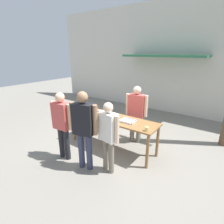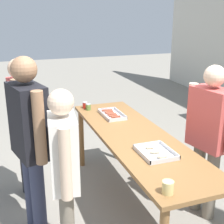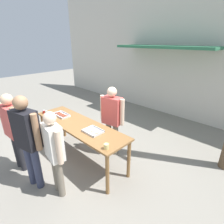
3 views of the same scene
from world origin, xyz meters
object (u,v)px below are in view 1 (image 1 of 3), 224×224
at_px(condiment_jar_ketchup, 78,111).
at_px(person_customer_with_cup, 108,132).
at_px(person_server_behind_table, 136,110).
at_px(beer_cup, 147,129).
at_px(food_tray_sausages, 92,112).
at_px(food_tray_buns, 128,121).
at_px(condiment_jar_mustard, 76,110).
at_px(person_customer_holding_hotdog, 62,121).
at_px(person_customer_waiting_in_line, 84,125).

distance_m(condiment_jar_ketchup, person_customer_with_cup, 1.69).
bearing_deg(person_server_behind_table, beer_cup, -61.54).
xyz_separation_m(food_tray_sausages, person_customer_with_cup, (1.23, -0.87, 0.04)).
relative_size(food_tray_sausages, condiment_jar_ketchup, 5.18).
distance_m(food_tray_buns, condiment_jar_mustard, 1.64).
bearing_deg(person_server_behind_table, condiment_jar_mustard, -159.16).
distance_m(food_tray_buns, person_customer_holding_hotdog, 1.60).
relative_size(beer_cup, person_customer_waiting_in_line, 0.05).
height_order(food_tray_buns, person_server_behind_table, person_server_behind_table).
height_order(condiment_jar_ketchup, person_customer_waiting_in_line, person_customer_waiting_in_line).
relative_size(food_tray_buns, person_customer_with_cup, 0.23).
height_order(condiment_jar_ketchup, person_customer_with_cup, person_customer_with_cup).
distance_m(person_customer_with_cup, person_customer_waiting_in_line, 0.55).
bearing_deg(food_tray_buns, condiment_jar_mustard, -171.77).
bearing_deg(person_customer_holding_hotdog, condiment_jar_ketchup, -71.58).
bearing_deg(food_tray_sausages, person_customer_waiting_in_line, -55.62).
distance_m(food_tray_sausages, beer_cup, 1.82).
relative_size(condiment_jar_mustard, beer_cup, 0.88).
distance_m(food_tray_sausages, person_customer_waiting_in_line, 1.32).
distance_m(beer_cup, person_customer_waiting_in_line, 1.37).
xyz_separation_m(condiment_jar_ketchup, person_customer_waiting_in_line, (1.08, -0.87, 0.13)).
distance_m(person_customer_holding_hotdog, person_customer_with_cup, 1.22).
relative_size(food_tray_sausages, condiment_jar_mustard, 5.18).
relative_size(food_tray_sausages, person_customer_holding_hotdog, 0.27).
xyz_separation_m(food_tray_buns, person_customer_holding_hotdog, (-1.16, -1.10, 0.09)).
xyz_separation_m(person_customer_holding_hotdog, person_customer_with_cup, (1.20, 0.23, -0.05)).
distance_m(condiment_jar_ketchup, beer_cup, 2.14).
relative_size(food_tray_sausages, person_server_behind_table, 0.27).
relative_size(food_tray_buns, condiment_jar_ketchup, 4.33).
xyz_separation_m(condiment_jar_mustard, condiment_jar_ketchup, (0.10, 0.02, 0.00)).
height_order(food_tray_sausages, person_customer_waiting_in_line, person_customer_waiting_in_line).
distance_m(person_server_behind_table, person_customer_waiting_in_line, 1.80).
bearing_deg(person_customer_with_cup, condiment_jar_mustard, -13.12).
bearing_deg(person_server_behind_table, condiment_jar_ketchup, -157.91).
xyz_separation_m(food_tray_sausages, person_customer_holding_hotdog, (0.03, -1.09, 0.09)).
height_order(food_tray_sausages, beer_cup, beer_cup).
bearing_deg(person_customer_with_cup, person_customer_waiting_in_line, 31.88).
bearing_deg(condiment_jar_ketchup, person_customer_with_cup, -22.54).
distance_m(person_server_behind_table, person_customer_with_cup, 1.57).
distance_m(person_customer_holding_hotdog, person_customer_waiting_in_line, 0.71).
relative_size(condiment_jar_mustard, person_customer_with_cup, 0.05).
height_order(person_customer_with_cup, person_customer_waiting_in_line, person_customer_waiting_in_line).
distance_m(food_tray_buns, person_customer_with_cup, 0.87).
height_order(food_tray_buns, beer_cup, beer_cup).
height_order(food_tray_buns, person_customer_with_cup, person_customer_with_cup).
bearing_deg(food_tray_sausages, food_tray_buns, 0.09).
height_order(food_tray_sausages, food_tray_buns, food_tray_buns).
xyz_separation_m(person_customer_with_cup, person_customer_waiting_in_line, (-0.49, -0.22, 0.12)).
bearing_deg(beer_cup, person_customer_waiting_in_line, -140.96).
bearing_deg(person_customer_holding_hotdog, person_customer_with_cup, -173.54).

